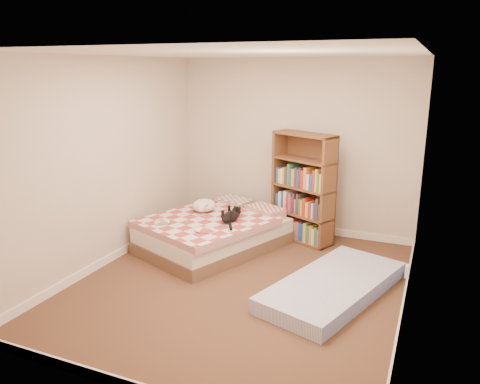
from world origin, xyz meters
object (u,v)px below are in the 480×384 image
at_px(black_cat, 232,216).
at_px(floor_mattress, 333,286).
at_px(bookshelf, 303,201).
at_px(white_dog, 204,206).
at_px(bed, 215,232).

bearing_deg(black_cat, floor_mattress, -26.02).
relative_size(bookshelf, black_cat, 2.31).
height_order(floor_mattress, white_dog, white_dog).
height_order(bookshelf, floor_mattress, bookshelf).
distance_m(bed, bookshelf, 1.30).
bearing_deg(white_dog, black_cat, 5.14).
bearing_deg(floor_mattress, bed, 175.85).
bearing_deg(bed, bookshelf, 58.77).
xyz_separation_m(bed, bookshelf, (1.00, 0.76, 0.33)).
height_order(bookshelf, black_cat, bookshelf).
distance_m(bookshelf, black_cat, 1.10).
bearing_deg(black_cat, white_dog, 154.49).
distance_m(bed, floor_mattress, 1.90).
relative_size(bed, bookshelf, 1.44).
bearing_deg(floor_mattress, bookshelf, 135.30).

